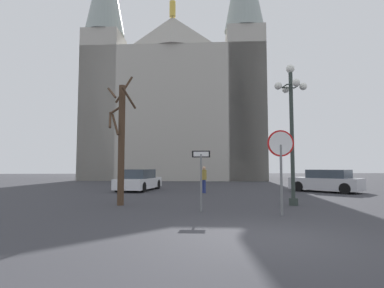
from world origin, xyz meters
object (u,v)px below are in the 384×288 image
Objects in this scene: stop_sign at (281,154)px; pedestrian_walking at (204,177)px; cathedral at (177,105)px; street_lamp at (292,118)px; parked_car_far_silver at (326,181)px; one_way_arrow_sign at (201,173)px; bare_tree at (121,139)px; parked_car_near_white at (139,180)px.

stop_sign is 1.75× the size of pedestrian_walking.
cathedral is 19.08× the size of pedestrian_walking.
street_lamp is 8.27m from parked_car_far_silver.
stop_sign reaches higher than one_way_arrow_sign.
parked_car_far_silver is at bearing 52.14° from street_lamp.
bare_tree reaches higher than one_way_arrow_sign.
pedestrian_walking reaches higher than parked_car_near_white.
parked_car_far_silver is at bearing -66.48° from cathedral.
bare_tree reaches higher than parked_car_near_white.
one_way_arrow_sign reaches higher than parked_car_far_silver.
pedestrian_walking is at bearing -29.74° from parked_car_near_white.
parked_car_far_silver is 7.68m from pedestrian_walking.
stop_sign is 8.67m from pedestrian_walking.
one_way_arrow_sign is 0.45× the size of parked_car_near_white.
one_way_arrow_sign is 0.37× the size of street_lamp.
cathedral reaches higher than street_lamp.
street_lamp is 7.23m from pedestrian_walking.
street_lamp is at bearing -81.37° from cathedral.
cathedral is 14.13× the size of one_way_arrow_sign.
stop_sign is at bearing -125.87° from parked_car_far_silver.
parked_car_far_silver is at bearing -10.98° from parked_car_near_white.
bare_tree is at bearing -90.47° from parked_car_near_white.
cathedral is 7.13× the size of parked_car_far_silver.
stop_sign is at bearing -79.90° from pedestrian_walking.
parked_car_far_silver is (8.70, -19.98, -8.70)m from cathedral.
stop_sign is 0.58× the size of parked_car_near_white.
parked_car_near_white reaches higher than parked_car_far_silver.
parked_car_near_white is (-3.06, 9.78, -0.72)m from one_way_arrow_sign.
stop_sign is 1.30× the size of one_way_arrow_sign.
street_lamp is 1.07× the size of bare_tree.
bare_tree is 8.00m from parked_car_near_white.
bare_tree is at bearing 146.67° from one_way_arrow_sign.
one_way_arrow_sign is 10.28m from parked_car_near_white.
cathedral is at bearing 80.17° from parked_car_near_white.
street_lamp is 1.22× the size of parked_car_near_white.
one_way_arrow_sign is 0.39× the size of bare_tree.
one_way_arrow_sign reaches higher than pedestrian_walking.
street_lamp reaches higher than one_way_arrow_sign.
parked_car_near_white is 1.13× the size of parked_car_far_silver.
pedestrian_walking reaches higher than parked_car_far_silver.
parked_car_near_white is 4.71m from pedestrian_walking.
bare_tree is 1.29× the size of parked_car_far_silver.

